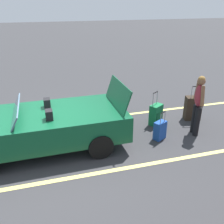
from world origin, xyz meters
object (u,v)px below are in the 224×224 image
at_px(suitcase_large_black, 193,108).
at_px(traveler_person, 198,102).
at_px(suitcase_medium_bright, 156,115).
at_px(suitcase_small_carryon, 160,130).
at_px(convertible_car, 33,128).

relative_size(suitcase_large_black, traveler_person, 0.67).
distance_m(suitcase_medium_bright, suitcase_small_carryon, 0.86).
distance_m(convertible_car, suitcase_small_carryon, 3.24).
height_order(convertible_car, suitcase_small_carryon, convertible_car).
xyz_separation_m(suitcase_small_carryon, traveler_person, (-1.06, -0.00, 0.68)).
distance_m(convertible_car, suitcase_large_black, 4.72).
height_order(suitcase_medium_bright, traveler_person, traveler_person).
bearing_deg(suitcase_large_black, suitcase_medium_bright, 104.34).
relative_size(convertible_car, suitcase_small_carryon, 5.20).
bearing_deg(suitcase_medium_bright, suitcase_large_black, 57.35).
bearing_deg(traveler_person, suitcase_large_black, -105.22).
height_order(convertible_car, suitcase_large_black, convertible_car).
xyz_separation_m(convertible_car, traveler_person, (-4.26, 0.38, 0.34)).
xyz_separation_m(suitcase_medium_bright, suitcase_small_carryon, (0.27, 0.82, -0.06)).
bearing_deg(traveler_person, suitcase_small_carryon, 12.81).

